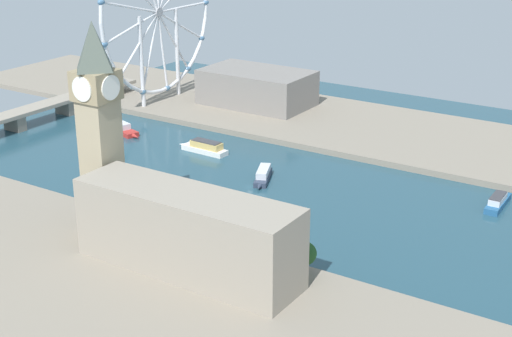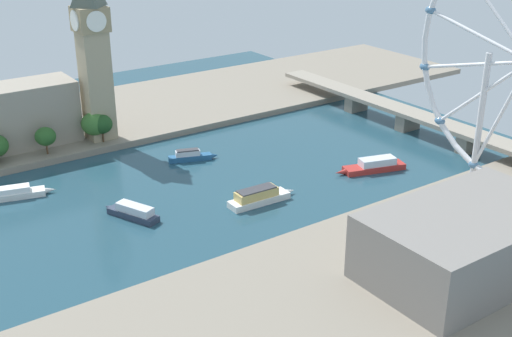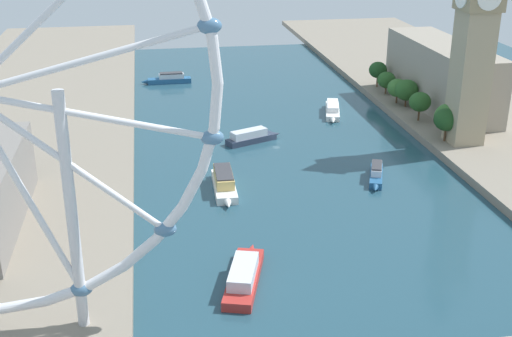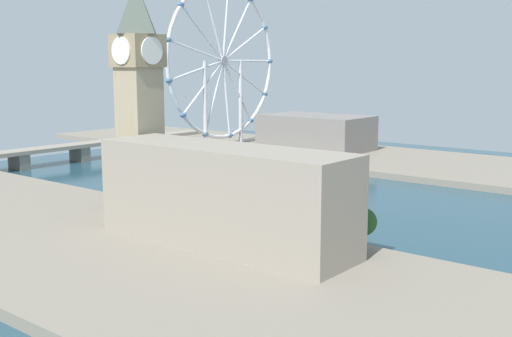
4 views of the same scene
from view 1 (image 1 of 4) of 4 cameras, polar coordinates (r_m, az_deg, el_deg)
ground_plane at (r=331.51m, az=-0.50°, el=-1.39°), size 371.18×371.18×0.00m
riverbank_left at (r=260.75m, az=-12.84°, el=-8.02°), size 90.00×520.00×3.00m
riverbank_right at (r=413.88m, az=7.18°, el=3.20°), size 90.00×520.00×3.00m
clock_tower at (r=278.94m, az=-11.80°, el=3.33°), size 14.64×14.64×77.71m
parliament_block at (r=250.48m, az=-5.24°, el=-4.83°), size 22.00×80.04×27.90m
tree_row_embankment at (r=272.31m, az=-5.26°, el=-4.04°), size 13.18×90.13×13.99m
ferris_wheel at (r=449.30m, az=-7.44°, el=11.57°), size 97.29×3.20×100.70m
riverside_hall at (r=444.85m, az=0.06°, el=6.16°), size 37.79×63.07×20.37m
river_bridge at (r=427.24m, az=-17.84°, el=3.76°), size 183.18×12.87×9.81m
tour_boat_0 at (r=338.11m, az=0.53°, el=-0.53°), size 23.72×13.32×5.27m
tour_boat_1 at (r=411.60m, az=-10.24°, el=3.04°), size 14.33×31.39×5.52m
tour_boat_2 at (r=326.59m, az=17.86°, el=-2.38°), size 26.13×6.06×5.50m
tour_boat_3 at (r=290.60m, az=1.28°, el=-4.27°), size 11.87×28.74×4.64m
tour_boat_4 at (r=374.32m, az=-3.91°, el=1.61°), size 7.58×28.86×6.24m
tour_boat_5 at (r=336.86m, az=-9.21°, el=-0.93°), size 10.66×21.72×5.19m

